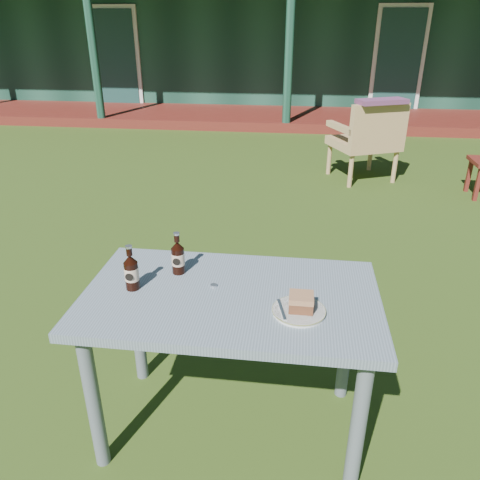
# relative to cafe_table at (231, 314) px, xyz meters

# --- Properties ---
(ground) EXTENTS (80.00, 80.00, 0.00)m
(ground) POSITION_rel_cafe_table_xyz_m (0.00, 1.60, -0.62)
(ground) COLOR #334916
(pavilion) EXTENTS (15.80, 8.30, 3.45)m
(pavilion) POSITION_rel_cafe_table_xyz_m (-0.00, 10.99, 0.99)
(pavilion) COLOR #18402F
(pavilion) RESTS_ON ground
(cafe_table) EXTENTS (1.20, 0.70, 0.72)m
(cafe_table) POSITION_rel_cafe_table_xyz_m (0.00, 0.00, 0.00)
(cafe_table) COLOR slate
(cafe_table) RESTS_ON ground
(plate) EXTENTS (0.20, 0.20, 0.01)m
(plate) POSITION_rel_cafe_table_xyz_m (0.28, -0.10, 0.11)
(plate) COLOR silver
(plate) RESTS_ON cafe_table
(cake_slice) EXTENTS (0.09, 0.09, 0.06)m
(cake_slice) POSITION_rel_cafe_table_xyz_m (0.28, -0.10, 0.15)
(cake_slice) COLOR #5A311C
(cake_slice) RESTS_ON plate
(fork) EXTENTS (0.04, 0.14, 0.00)m
(fork) POSITION_rel_cafe_table_xyz_m (0.21, -0.11, 0.12)
(fork) COLOR silver
(fork) RESTS_ON plate
(cola_bottle_near) EXTENTS (0.06, 0.06, 0.19)m
(cola_bottle_near) POSITION_rel_cafe_table_xyz_m (-0.25, 0.14, 0.18)
(cola_bottle_near) COLOR black
(cola_bottle_near) RESTS_ON cafe_table
(cola_bottle_far) EXTENTS (0.06, 0.06, 0.20)m
(cola_bottle_far) POSITION_rel_cafe_table_xyz_m (-0.41, -0.01, 0.18)
(cola_bottle_far) COLOR black
(cola_bottle_far) RESTS_ON cafe_table
(bottle_cap) EXTENTS (0.03, 0.03, 0.01)m
(bottle_cap) POSITION_rel_cafe_table_xyz_m (-0.08, 0.05, 0.11)
(bottle_cap) COLOR silver
(bottle_cap) RESTS_ON cafe_table
(armchair_left) EXTENTS (0.87, 0.85, 0.91)m
(armchair_left) POSITION_rel_cafe_table_xyz_m (1.02, 3.87, -0.11)
(armchair_left) COLOR tan
(armchair_left) RESTS_ON ground
(floral_throw) EXTENTS (0.58, 0.42, 0.05)m
(floral_throw) POSITION_rel_cafe_table_xyz_m (1.09, 3.70, 0.32)
(floral_throw) COLOR #67355A
(floral_throw) RESTS_ON armchair_left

